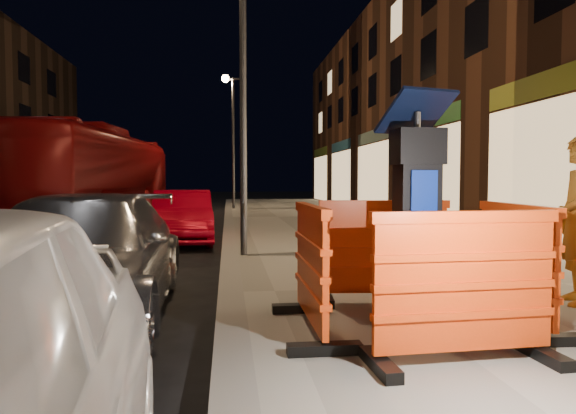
{
  "coord_description": "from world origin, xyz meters",
  "views": [
    {
      "loc": [
        -0.03,
        -6.04,
        1.47
      ],
      "look_at": [
        0.8,
        1.0,
        1.1
      ],
      "focal_mm": 32.0,
      "sensor_mm": 36.0,
      "label": 1
    }
  ],
  "objects": [
    {
      "name": "bus_doubledecker",
      "position": [
        -5.07,
        14.34,
        0.0
      ],
      "size": [
        3.95,
        12.44,
        3.41
      ],
      "primitive_type": "imported",
      "rotation": [
        0.0,
        0.0,
        -0.09
      ],
      "color": "maroon",
      "rests_on": "ground"
    },
    {
      "name": "street_lamp_far",
      "position": [
        0.25,
        18.0,
        3.15
      ],
      "size": [
        0.12,
        0.12,
        6.0
      ],
      "primitive_type": "cylinder",
      "color": "#3F3F44",
      "rests_on": "sidewalk"
    },
    {
      "name": "kerb",
      "position": [
        0.0,
        0.0,
        0.07
      ],
      "size": [
        0.3,
        60.0,
        0.15
      ],
      "primitive_type": "cube",
      "color": "slate",
      "rests_on": "ground"
    },
    {
      "name": "barrier_front",
      "position": [
        1.64,
        -2.6,
        0.7
      ],
      "size": [
        1.45,
        0.66,
        1.1
      ],
      "primitive_type": "cube",
      "rotation": [
        0.0,
        0.0,
        0.05
      ],
      "color": "red",
      "rests_on": "sidewalk"
    },
    {
      "name": "barrier_kerbside",
      "position": [
        0.69,
        -1.65,
        0.7
      ],
      "size": [
        0.59,
        1.42,
        1.1
      ],
      "primitive_type": "cube",
      "rotation": [
        0.0,
        0.0,
        1.57
      ],
      "color": "red",
      "rests_on": "sidewalk"
    },
    {
      "name": "ground_plane",
      "position": [
        0.0,
        0.0,
        0.0
      ],
      "size": [
        120.0,
        120.0,
        0.0
      ],
      "primitive_type": "plane",
      "color": "black",
      "rests_on": "ground"
    },
    {
      "name": "barrier_back",
      "position": [
        1.64,
        -0.7,
        0.7
      ],
      "size": [
        1.46,
        0.7,
        1.1
      ],
      "primitive_type": "cube",
      "rotation": [
        0.0,
        0.0,
        -0.09
      ],
      "color": "red",
      "rests_on": "sidewalk"
    },
    {
      "name": "car_silver",
      "position": [
        -1.56,
        -0.55,
        0.0
      ],
      "size": [
        1.99,
        4.61,
        1.32
      ],
      "primitive_type": "imported",
      "rotation": [
        0.0,
        0.0,
        0.03
      ],
      "color": "#A0A0A4",
      "rests_on": "ground"
    },
    {
      "name": "barrier_bldgside",
      "position": [
        2.59,
        -1.65,
        0.7
      ],
      "size": [
        0.68,
        1.45,
        1.1
      ],
      "primitive_type": "cube",
      "rotation": [
        0.0,
        0.0,
        1.5
      ],
      "color": "red",
      "rests_on": "sidewalk"
    },
    {
      "name": "parking_kiosk",
      "position": [
        1.64,
        -1.65,
        1.14
      ],
      "size": [
        0.65,
        0.65,
        1.98
      ],
      "primitive_type": "cube",
      "rotation": [
        0.0,
        0.0,
        -0.03
      ],
      "color": "black",
      "rests_on": "sidewalk"
    },
    {
      "name": "car_red",
      "position": [
        -1.09,
        6.16,
        0.0
      ],
      "size": [
        1.61,
        3.85,
        1.24
      ],
      "primitive_type": "imported",
      "rotation": [
        0.0,
        0.0,
        0.08
      ],
      "color": "#9D0415",
      "rests_on": "ground"
    },
    {
      "name": "street_lamp_mid",
      "position": [
        0.25,
        3.0,
        3.15
      ],
      "size": [
        0.12,
        0.12,
        6.0
      ],
      "primitive_type": "cylinder",
      "color": "#3F3F44",
      "rests_on": "sidewalk"
    },
    {
      "name": "sidewalk",
      "position": [
        3.0,
        0.0,
        0.07
      ],
      "size": [
        6.0,
        60.0,
        0.15
      ],
      "primitive_type": "cube",
      "color": "gray",
      "rests_on": "ground"
    }
  ]
}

